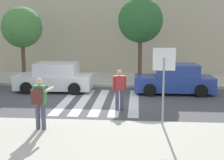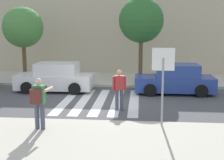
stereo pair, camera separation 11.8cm
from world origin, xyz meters
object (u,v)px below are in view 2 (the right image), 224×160
stop_sign (163,69)px  parked_car_white (55,78)px  photographer_with_backpack (39,99)px  pedestrian_crossing (119,88)px  parked_car_blue (175,80)px  street_tree_west (23,27)px  street_tree_center (141,21)px

stop_sign → parked_car_white: size_ratio=0.65×
photographer_with_backpack → parked_car_white: (-1.28, 6.69, -0.44)m
photographer_with_backpack → pedestrian_crossing: 3.96m
photographer_with_backpack → parked_car_white: 6.83m
parked_car_blue → stop_sign: bearing=-100.4°
stop_sign → street_tree_west: street_tree_west is taller
pedestrian_crossing → street_tree_west: street_tree_west is taller
street_tree_west → parked_car_white: bearing=-45.4°
pedestrian_crossing → street_tree_west: size_ratio=0.38×
stop_sign → parked_car_blue: bearing=79.6°
street_tree_center → street_tree_west: bearing=176.9°
parked_car_white → street_tree_center: size_ratio=0.81×
pedestrian_crossing → parked_car_white: (-3.72, 3.58, -0.25)m
stop_sign → pedestrian_crossing: (-1.63, 2.24, -1.11)m
pedestrian_crossing → parked_car_blue: pedestrian_crossing is taller
pedestrian_crossing → photographer_with_backpack: bearing=-128.1°
stop_sign → street_tree_center: 8.43m
stop_sign → street_tree_west: size_ratio=0.58×
parked_car_blue → street_tree_center: size_ratio=0.81×
photographer_with_backpack → parked_car_blue: bearing=52.5°
parked_car_white → parked_car_blue: 6.42m
pedestrian_crossing → parked_car_blue: bearing=53.0°
parked_car_blue → street_tree_center: (-1.81, 2.40, 3.10)m
parked_car_blue → photographer_with_backpack: bearing=-127.5°
photographer_with_backpack → street_tree_center: street_tree_center is taller
parked_car_white → parked_car_blue: (6.42, -0.00, 0.00)m
photographer_with_backpack → street_tree_center: (3.33, 9.09, 2.66)m
pedestrian_crossing → street_tree_center: 6.68m
stop_sign → photographer_with_backpack: (-4.07, -0.87, -0.91)m
stop_sign → parked_car_blue: 6.07m
pedestrian_crossing → street_tree_center: size_ratio=0.34×
parked_car_white → street_tree_west: size_ratio=0.90×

